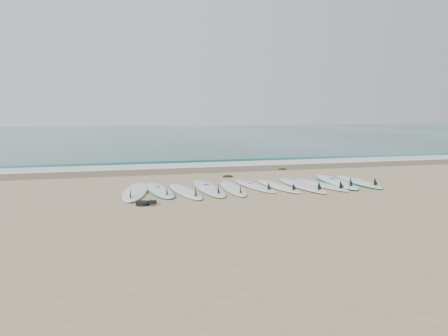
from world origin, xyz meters
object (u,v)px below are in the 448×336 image
object	(u,v)px
surfboard_0	(135,191)
surfboard_10	(358,181)
leash_coil	(145,203)
surfboard_5	(255,186)

from	to	relation	value
surfboard_0	surfboard_10	bearing A→B (deg)	9.93
surfboard_0	leash_coil	xyz separation A→B (m)	(0.11, -1.48, -0.01)
surfboard_0	leash_coil	distance (m)	1.49
leash_coil	surfboard_0	bearing A→B (deg)	94.40
surfboard_10	leash_coil	distance (m)	6.49
surfboard_0	surfboard_10	size ratio (longest dim) A/B	1.10
surfboard_0	surfboard_10	world-z (taller)	surfboard_0
surfboard_10	leash_coil	world-z (taller)	surfboard_10
surfboard_5	surfboard_10	xyz separation A→B (m)	(3.18, -0.06, -0.00)
surfboard_0	surfboard_5	bearing A→B (deg)	10.92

